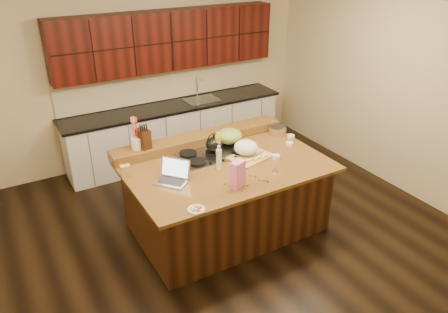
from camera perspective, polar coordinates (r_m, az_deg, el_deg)
room at (r=5.09m, az=0.28°, el=3.30°), size 5.52×5.02×2.72m
island at (r=5.50m, az=0.26°, el=-5.20°), size 2.40×1.60×0.92m
back_ledge at (r=5.80m, az=-3.21°, el=2.32°), size 2.40×0.30×0.12m
cooktop at (r=5.50m, az=-1.30°, el=0.41°), size 0.92×0.52×0.05m
back_counter at (r=7.21m, az=-6.64°, el=7.16°), size 3.70×0.66×2.40m
kettle at (r=5.45m, az=-1.31°, el=1.58°), size 0.28×0.28×0.19m
green_bowl at (r=5.69m, az=0.71°, el=2.69°), size 0.41×0.41×0.19m
laptop at (r=4.93m, az=-6.65°, el=-2.46°), size 0.44×0.44×0.24m
oil_bottle at (r=5.41m, az=-0.81°, el=1.36°), size 0.09×0.09×0.27m
vinegar_bottle at (r=5.11m, az=-0.67°, el=-0.36°), size 0.08×0.08×0.25m
wooden_tray at (r=5.43m, az=3.02°, el=0.92°), size 0.59×0.48×0.21m
ramekin_a at (r=5.44m, az=6.82°, el=-0.04°), size 0.11×0.11×0.04m
ramekin_b at (r=6.02m, az=8.73°, el=2.58°), size 0.12×0.12×0.04m
ramekin_c at (r=5.80m, az=8.55°, el=1.64°), size 0.11×0.11×0.04m
strainer_bowl at (r=6.13m, az=7.01°, el=3.36°), size 0.31×0.31×0.09m
kitchen_timer at (r=5.12m, az=6.72°, el=-1.63°), size 0.08×0.08×0.07m
pink_bag at (r=4.73m, az=1.83°, el=-2.37°), size 0.19×0.14×0.31m
candy_plate at (r=4.42m, az=-3.64°, el=-6.91°), size 0.23×0.23×0.01m
package_box at (r=5.08m, az=-12.72°, el=-1.89°), size 0.12×0.09×0.15m
utensil_crock at (r=5.45m, az=-11.40°, el=1.64°), size 0.13×0.13×0.14m
knife_block at (r=5.46m, az=-10.52°, el=2.31°), size 0.16×0.22×0.24m
gumdrop_0 at (r=5.01m, az=4.10°, el=-2.56°), size 0.02×0.02×0.02m
gumdrop_1 at (r=4.93m, az=5.28°, el=-3.13°), size 0.02×0.02×0.02m
gumdrop_2 at (r=4.91m, az=5.80°, el=-3.29°), size 0.02×0.02×0.02m
gumdrop_3 at (r=4.93m, az=4.63°, el=-3.06°), size 0.02×0.02×0.02m
gumdrop_4 at (r=4.86m, az=1.36°, el=-3.46°), size 0.02×0.02×0.02m
gumdrop_5 at (r=4.83m, az=0.72°, el=-3.70°), size 0.02×0.02×0.02m
gumdrop_6 at (r=4.82m, az=3.12°, el=-3.77°), size 0.02×0.02×0.02m
gumdrop_7 at (r=5.02m, az=3.40°, el=-2.44°), size 0.02×0.02×0.02m
gumdrop_8 at (r=4.92m, az=5.68°, el=-3.19°), size 0.02×0.02×0.02m
gumdrop_9 at (r=4.85m, az=0.08°, el=-3.56°), size 0.02×0.02×0.02m
gumdrop_10 at (r=4.91m, az=2.71°, el=-3.12°), size 0.02×0.02×0.02m
gumdrop_11 at (r=4.81m, az=1.57°, el=-3.84°), size 0.02×0.02×0.02m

